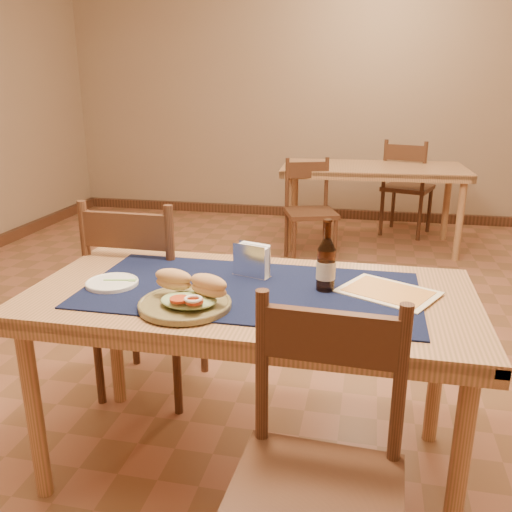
% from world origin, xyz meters
% --- Properties ---
extents(room, '(6.04, 7.04, 2.84)m').
position_xyz_m(room, '(0.00, 0.00, 1.40)').
color(room, '#8F573E').
rests_on(room, ground).
extents(main_table, '(1.60, 0.80, 0.75)m').
position_xyz_m(main_table, '(0.00, -0.80, 0.67)').
color(main_table, '#B57C55').
rests_on(main_table, ground).
extents(placemat, '(1.20, 0.60, 0.01)m').
position_xyz_m(placemat, '(0.00, -0.80, 0.75)').
color(placemat, '#0E1535').
rests_on(placemat, main_table).
extents(baseboard, '(6.00, 7.00, 0.10)m').
position_xyz_m(baseboard, '(0.00, 0.00, 0.05)').
color(baseboard, '#4C2B1B').
rests_on(baseboard, ground).
extents(back_table, '(1.66, 0.89, 0.75)m').
position_xyz_m(back_table, '(0.42, 2.43, 0.67)').
color(back_table, '#B57C55').
rests_on(back_table, ground).
extents(chair_main_far, '(0.46, 0.46, 0.99)m').
position_xyz_m(chair_main_far, '(-0.60, -0.37, 0.51)').
color(chair_main_far, '#4C2B1B').
rests_on(chair_main_far, ground).
extents(chair_main_near, '(0.46, 0.46, 0.94)m').
position_xyz_m(chair_main_near, '(0.32, -1.43, 0.49)').
color(chair_main_near, '#4C2B1B').
rests_on(chair_main_near, ground).
extents(chair_back_near, '(0.51, 0.51, 0.87)m').
position_xyz_m(chair_back_near, '(-0.08, 1.87, 0.45)').
color(chair_back_near, '#4C2B1B').
rests_on(chair_back_near, ground).
extents(chair_back_far, '(0.56, 0.56, 0.95)m').
position_xyz_m(chair_back_far, '(0.76, 2.90, 0.49)').
color(chair_back_far, '#4C2B1B').
rests_on(chair_back_far, ground).
extents(sandwich_plate, '(0.31, 0.31, 0.12)m').
position_xyz_m(sandwich_plate, '(-0.17, -1.01, 0.79)').
color(sandwich_plate, olive).
rests_on(sandwich_plate, placemat).
extents(side_plate, '(0.19, 0.19, 0.02)m').
position_xyz_m(side_plate, '(-0.51, -0.86, 0.76)').
color(side_plate, white).
rests_on(side_plate, placemat).
extents(fork, '(0.12, 0.04, 0.00)m').
position_xyz_m(fork, '(-0.47, -0.85, 0.77)').
color(fork, '#8CC56C').
rests_on(fork, side_plate).
extents(beer_bottle, '(0.07, 0.07, 0.26)m').
position_xyz_m(beer_bottle, '(0.27, -0.75, 0.85)').
color(beer_bottle, '#401C0B').
rests_on(beer_bottle, placemat).
extents(napkin_holder, '(0.16, 0.09, 0.13)m').
position_xyz_m(napkin_holder, '(-0.02, -0.67, 0.82)').
color(napkin_holder, white).
rests_on(napkin_holder, placemat).
extents(menu_card, '(0.39, 0.36, 0.01)m').
position_xyz_m(menu_card, '(0.49, -0.73, 0.76)').
color(menu_card, '#F7E5BA').
rests_on(menu_card, placemat).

